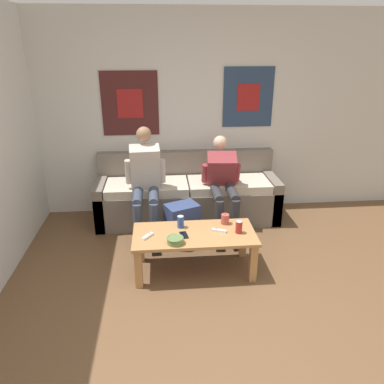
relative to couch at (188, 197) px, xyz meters
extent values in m
plane|color=brown|center=(0.10, -2.24, -0.30)|extent=(18.00, 18.00, 0.00)
cube|color=silver|center=(0.10, 0.35, 0.97)|extent=(10.00, 0.05, 2.55)
cube|color=#471E1E|center=(-0.69, 0.32, 1.14)|extent=(0.70, 0.01, 0.79)
cube|color=maroon|center=(-0.69, 0.31, 1.14)|extent=(0.31, 0.01, 0.35)
cube|color=navy|center=(0.80, 0.32, 1.20)|extent=(0.64, 0.01, 0.74)
cube|color=maroon|center=(0.80, 0.31, 1.20)|extent=(0.29, 0.01, 0.33)
cube|color=#70665B|center=(0.00, 0.26, 0.12)|extent=(2.29, 0.13, 0.84)
cube|color=#70665B|center=(0.00, -0.09, -0.08)|extent=(2.29, 0.57, 0.44)
cube|color=#70665B|center=(-1.08, -0.09, -0.02)|extent=(0.12, 0.57, 0.56)
cube|color=#70665B|center=(1.08, -0.09, -0.02)|extent=(0.12, 0.57, 0.56)
cube|color=beige|center=(-0.51, -0.09, 0.18)|extent=(1.00, 0.53, 0.10)
cube|color=beige|center=(0.51, -0.09, 0.18)|extent=(1.00, 0.53, 0.10)
cube|color=#B27F4C|center=(-0.03, -1.21, 0.11)|extent=(1.20, 0.56, 0.03)
cube|color=#B27F4C|center=(-0.57, -0.99, -0.10)|extent=(0.07, 0.07, 0.39)
cube|color=#B27F4C|center=(0.51, -0.99, -0.10)|extent=(0.07, 0.07, 0.39)
cube|color=#B27F4C|center=(-0.57, -1.44, -0.10)|extent=(0.07, 0.07, 0.39)
cube|color=#B27F4C|center=(0.51, -1.44, -0.10)|extent=(0.07, 0.07, 0.39)
cylinder|color=#384256|center=(-0.61, -0.52, 0.23)|extent=(0.11, 0.41, 0.11)
cylinder|color=#384256|center=(-0.61, -0.73, -0.02)|extent=(0.10, 0.10, 0.51)
cube|color=#232328|center=(-0.61, -0.80, -0.28)|extent=(0.11, 0.25, 0.05)
cylinder|color=#384256|center=(-0.43, -0.52, 0.23)|extent=(0.11, 0.41, 0.11)
cylinder|color=#384256|center=(-0.43, -0.73, -0.02)|extent=(0.10, 0.10, 0.51)
cube|color=#232328|center=(-0.43, -0.80, -0.28)|extent=(0.11, 0.25, 0.05)
cube|color=beige|center=(-0.52, -0.26, 0.49)|extent=(0.36, 0.34, 0.55)
sphere|color=#9E7556|center=(-0.52, -0.19, 0.87)|extent=(0.17, 0.17, 0.17)
cylinder|color=beige|center=(-0.71, -0.26, 0.45)|extent=(0.08, 0.11, 0.29)
cylinder|color=beige|center=(-0.32, -0.26, 0.45)|extent=(0.08, 0.11, 0.29)
cylinder|color=#2D2D33|center=(0.30, -0.51, 0.23)|extent=(0.11, 0.39, 0.11)
cylinder|color=#2D2D33|center=(0.30, -0.71, -0.02)|extent=(0.10, 0.10, 0.51)
cube|color=#232328|center=(0.30, -0.78, -0.28)|extent=(0.11, 0.25, 0.05)
cylinder|color=#2D2D33|center=(0.48, -0.51, 0.23)|extent=(0.11, 0.39, 0.11)
cylinder|color=#2D2D33|center=(0.48, -0.71, -0.02)|extent=(0.10, 0.10, 0.51)
cube|color=#232328|center=(0.48, -0.78, -0.28)|extent=(0.11, 0.25, 0.05)
cube|color=maroon|center=(0.39, -0.23, 0.43)|extent=(0.37, 0.40, 0.47)
sphere|color=beige|center=(0.39, -0.09, 0.73)|extent=(0.17, 0.17, 0.17)
cylinder|color=maroon|center=(0.19, -0.21, 0.39)|extent=(0.08, 0.13, 0.24)
cylinder|color=maroon|center=(0.58, -0.21, 0.39)|extent=(0.08, 0.13, 0.24)
cube|color=navy|center=(-0.12, -0.65, -0.06)|extent=(0.42, 0.37, 0.48)
cube|color=navy|center=(-0.07, -0.75, -0.17)|extent=(0.26, 0.18, 0.22)
cylinder|color=#607F47|center=(-0.23, -1.40, 0.15)|extent=(0.15, 0.15, 0.06)
torus|color=#607F47|center=(-0.23, -1.40, 0.18)|extent=(0.16, 0.16, 0.02)
cylinder|color=#B24C42|center=(0.30, -1.04, 0.17)|extent=(0.08, 0.08, 0.10)
cylinder|color=black|center=(0.30, -1.04, 0.23)|extent=(0.00, 0.00, 0.01)
cylinder|color=#28479E|center=(-0.16, -1.08, 0.18)|extent=(0.07, 0.07, 0.12)
cylinder|color=silver|center=(-0.16, -1.08, 0.24)|extent=(0.06, 0.06, 0.00)
cylinder|color=maroon|center=(0.40, -1.25, 0.18)|extent=(0.07, 0.07, 0.12)
cylinder|color=silver|center=(0.40, -1.25, 0.24)|extent=(0.06, 0.06, 0.00)
cube|color=white|center=(-0.48, -1.26, 0.13)|extent=(0.12, 0.13, 0.02)
cylinder|color=#333842|center=(-0.46, -1.23, 0.15)|extent=(0.01, 0.01, 0.00)
cube|color=white|center=(0.22, -1.21, 0.13)|extent=(0.15, 0.09, 0.02)
cylinder|color=#333842|center=(0.19, -1.20, 0.15)|extent=(0.01, 0.01, 0.00)
cube|color=black|center=(-0.14, -1.25, 0.13)|extent=(0.09, 0.14, 0.01)
cube|color=black|center=(-0.14, -1.25, 0.13)|extent=(0.08, 0.13, 0.00)
camera|label=1|loc=(-0.34, -4.43, 1.87)|focal=35.00mm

